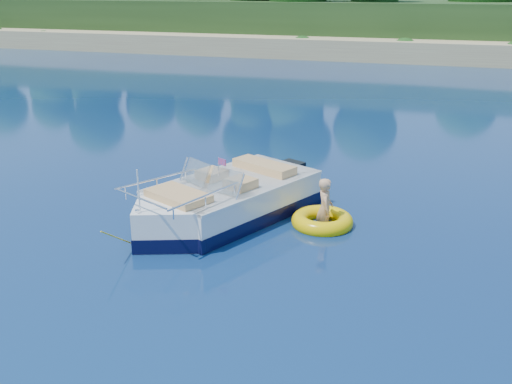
% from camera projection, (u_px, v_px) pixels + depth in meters
% --- Properties ---
extents(ground, '(160.00, 160.00, 0.00)m').
position_uv_depth(ground, '(146.00, 293.00, 10.41)').
color(ground, '#091744').
rests_on(ground, ground).
extents(shoreline, '(170.00, 59.00, 6.00)m').
position_uv_depth(shoreline, '(409.00, 24.00, 66.97)').
color(shoreline, '#9D845B').
rests_on(shoreline, ground).
extents(motorboat, '(3.76, 5.72, 2.04)m').
position_uv_depth(motorboat, '(222.00, 204.00, 13.50)').
color(motorboat, white).
rests_on(motorboat, ground).
extents(tow_tube, '(1.89, 1.89, 0.38)m').
position_uv_depth(tow_tube, '(322.00, 221.00, 13.30)').
color(tow_tube, yellow).
rests_on(tow_tube, ground).
extents(boy, '(0.63, 0.91, 1.64)m').
position_uv_depth(boy, '(324.00, 224.00, 13.37)').
color(boy, tan).
rests_on(boy, ground).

